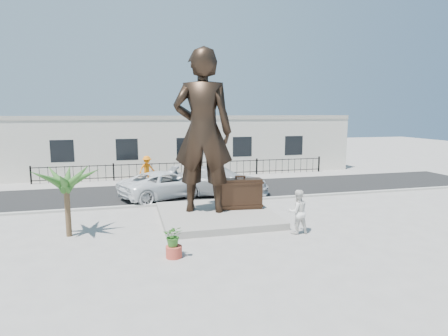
% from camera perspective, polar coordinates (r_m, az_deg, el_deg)
% --- Properties ---
extents(ground, '(100.00, 100.00, 0.00)m').
position_cam_1_polar(ground, '(16.58, 1.75, -8.88)').
color(ground, '#9E9991').
rests_on(ground, ground).
extents(street, '(40.00, 7.00, 0.01)m').
position_cam_1_polar(street, '(24.12, -3.58, -3.36)').
color(street, black).
rests_on(street, ground).
extents(curb, '(40.00, 0.25, 0.12)m').
position_cam_1_polar(curb, '(20.77, -1.74, -5.13)').
color(curb, '#A5A399').
rests_on(curb, ground).
extents(far_sidewalk, '(40.00, 2.50, 0.02)m').
position_cam_1_polar(far_sidewalk, '(27.99, -5.14, -1.71)').
color(far_sidewalk, '#9E9991').
rests_on(far_sidewalk, ground).
extents(plinth, '(5.20, 5.20, 0.30)m').
position_cam_1_polar(plinth, '(17.81, -1.16, -7.15)').
color(plinth, gray).
rests_on(plinth, ground).
extents(fence, '(22.00, 0.10, 1.20)m').
position_cam_1_polar(fence, '(28.67, -5.42, -0.27)').
color(fence, black).
rests_on(fence, ground).
extents(building, '(28.00, 7.00, 4.40)m').
position_cam_1_polar(building, '(32.61, -6.63, 3.60)').
color(building, silver).
rests_on(building, ground).
extents(statue, '(3.16, 2.55, 7.52)m').
position_cam_1_polar(statue, '(17.40, -3.25, 5.54)').
color(statue, black).
rests_on(statue, plinth).
extents(suitcase, '(2.13, 0.86, 1.47)m').
position_cam_1_polar(suitcase, '(18.23, 2.48, -3.93)').
color(suitcase, black).
rests_on(suitcase, plinth).
extents(tourist, '(0.90, 0.71, 1.83)m').
position_cam_1_polar(tourist, '(15.70, 11.13, -6.56)').
color(tourist, white).
rests_on(tourist, ground).
extents(car_white, '(6.15, 4.59, 1.55)m').
position_cam_1_polar(car_white, '(22.13, -8.63, -2.45)').
color(car_white, white).
rests_on(car_white, street).
extents(car_silver, '(6.30, 3.81, 1.71)m').
position_cam_1_polar(car_silver, '(22.46, -0.71, -1.99)').
color(car_silver, silver).
rests_on(car_silver, street).
extents(worker, '(1.37, 1.09, 1.86)m').
position_cam_1_polar(worker, '(27.24, -11.65, -0.13)').
color(worker, orange).
rests_on(worker, far_sidewalk).
extents(palm_tree, '(1.80, 1.80, 3.20)m').
position_cam_1_polar(palm_tree, '(16.57, -22.50, -9.55)').
color(palm_tree, '#28531E').
rests_on(palm_tree, ground).
extents(planter, '(0.56, 0.56, 0.40)m').
position_cam_1_polar(planter, '(13.29, -7.64, -12.53)').
color(planter, '#BB4031').
rests_on(planter, ground).
extents(shrub, '(0.77, 0.70, 0.75)m').
position_cam_1_polar(shrub, '(13.10, -7.69, -10.19)').
color(shrub, '#316B22').
rests_on(shrub, planter).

